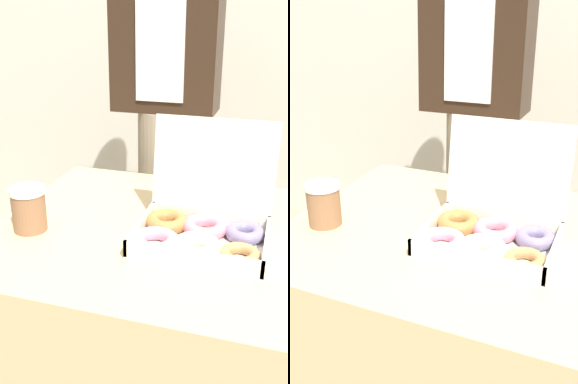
# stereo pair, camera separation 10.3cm
# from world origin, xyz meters

# --- Properties ---
(table) EXTENTS (0.81, 0.72, 0.75)m
(table) POSITION_xyz_m (0.00, 0.00, 0.37)
(table) COLOR tan
(table) RESTS_ON ground_plane
(donut_box) EXTENTS (0.32, 0.27, 0.27)m
(donut_box) POSITION_xyz_m (0.10, -0.04, 0.78)
(donut_box) COLOR silver
(donut_box) RESTS_ON table
(coffee_cup) EXTENTS (0.09, 0.09, 0.11)m
(coffee_cup) POSITION_xyz_m (-0.31, -0.11, 0.80)
(coffee_cup) COLOR #8C6042
(coffee_cup) RESTS_ON table
(person_customer) EXTENTS (0.36, 0.20, 1.70)m
(person_customer) POSITION_xyz_m (-0.15, 0.56, 0.94)
(person_customer) COLOR gray
(person_customer) RESTS_ON ground_plane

